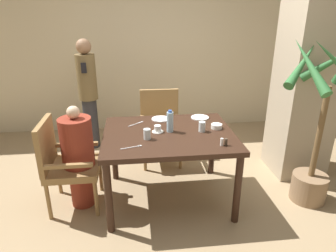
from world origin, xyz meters
TOP-DOWN VIEW (x-y plane):
  - ground_plane at (0.00, 0.00)m, footprint 16.00×16.00m
  - wall_back at (0.00, 2.20)m, footprint 8.00×0.06m
  - pillar_stone at (1.68, 0.45)m, footprint 0.59×0.59m
  - dining_table at (0.00, 0.00)m, footprint 1.32×1.07m
  - chair_left_side at (-1.06, 0.00)m, footprint 0.52×0.52m
  - diner_in_left_chair at (-0.92, 0.00)m, footprint 0.32×0.32m
  - chair_far_side at (0.00, 0.94)m, footprint 0.52×0.52m
  - standing_host at (-0.98, 1.45)m, footprint 0.27×0.30m
  - potted_palm at (1.50, -0.21)m, footprint 0.86×0.82m
  - plate_main_left at (-0.05, 0.39)m, footprint 0.21×0.21m
  - plate_main_right at (0.41, 0.39)m, footprint 0.21×0.21m
  - teacup_with_saucer at (-0.11, 0.03)m, footprint 0.12×0.12m
  - bowl_small at (0.51, 0.06)m, footprint 0.12×0.12m
  - water_bottle at (0.02, 0.03)m, footprint 0.07×0.07m
  - glass_tall_near at (0.34, -0.01)m, footprint 0.07×0.07m
  - glass_tall_mid at (-0.22, -0.14)m, footprint 0.07×0.07m
  - salt_shaker at (0.45, -0.36)m, footprint 0.03×0.03m
  - pepper_shaker at (0.49, -0.36)m, footprint 0.03×0.03m
  - fork_beside_plate at (-0.36, -0.31)m, footprint 0.19×0.07m
  - knife_beside_plate at (-0.32, 0.28)m, footprint 0.17×0.14m

SIDE VIEW (x-z plane):
  - ground_plane at x=0.00m, z-range 0.00..0.00m
  - chair_left_side at x=-1.06m, z-range 0.04..0.99m
  - chair_far_side at x=0.00m, z-range 0.04..0.99m
  - diner_in_left_chair at x=-0.92m, z-range 0.02..1.11m
  - dining_table at x=0.00m, z-range 0.30..1.08m
  - fork_beside_plate at x=-0.36m, z-range 0.78..0.78m
  - knife_beside_plate at x=-0.32m, z-range 0.78..0.78m
  - plate_main_left at x=-0.05m, z-range 0.78..0.79m
  - plate_main_right at x=0.41m, z-range 0.78..0.79m
  - bowl_small at x=0.51m, z-range 0.78..0.83m
  - teacup_with_saucer at x=-0.11m, z-range 0.77..0.85m
  - pepper_shaker at x=0.49m, z-range 0.78..0.85m
  - salt_shaker at x=0.45m, z-range 0.78..0.85m
  - potted_palm at x=1.50m, z-range -0.12..1.74m
  - glass_tall_near at x=0.34m, z-range 0.78..0.88m
  - glass_tall_mid at x=-0.22m, z-range 0.78..0.88m
  - standing_host at x=-0.98m, z-range 0.06..1.64m
  - water_bottle at x=0.02m, z-range 0.77..1.00m
  - pillar_stone at x=1.68m, z-range 0.00..2.70m
  - wall_back at x=0.00m, z-range 0.00..2.80m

